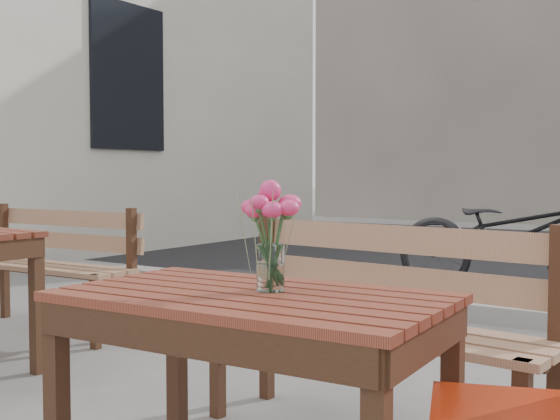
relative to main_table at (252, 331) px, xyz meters
name	(u,v)px	position (x,y,z in m)	size (l,w,h in m)	color
street	(560,279)	(-0.22, 5.21, -0.53)	(30.00, 8.12, 0.12)	black
main_table	(252,331)	(0.00, 0.00, 0.00)	(1.11, 0.68, 0.67)	#552316
main_bench	(381,302)	(0.02, 0.82, -0.04)	(1.42, 0.55, 0.86)	#986C4F
red_chair	(554,397)	(0.80, 0.11, -0.08)	(0.52, 0.52, 0.83)	#B0270B
main_vase	(270,222)	(0.03, 0.05, 0.31)	(0.17, 0.17, 0.32)	white
second_bench	(55,253)	(-2.53, 1.35, -0.06)	(1.33, 0.43, 0.82)	#986C4F
bicycle	(509,236)	(-0.45, 4.31, -0.07)	(0.65, 1.85, 0.97)	black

